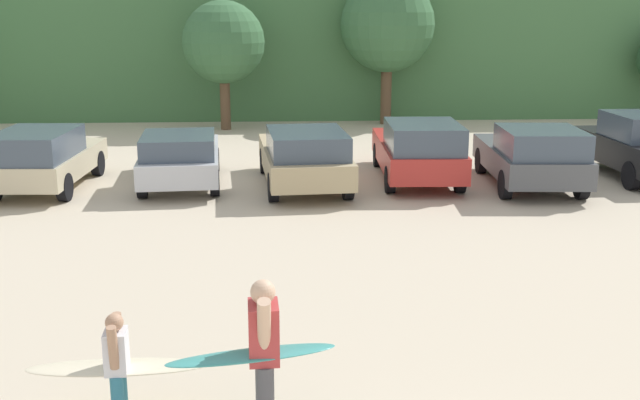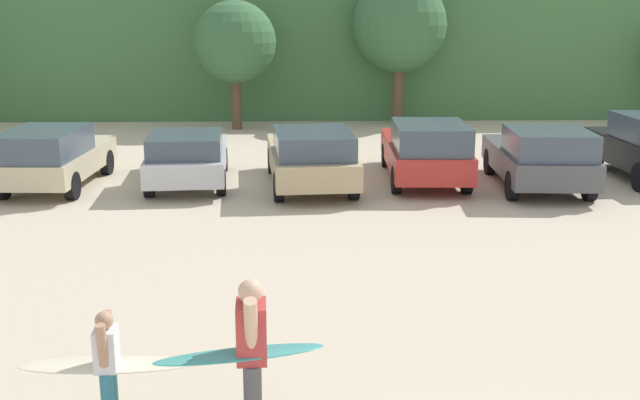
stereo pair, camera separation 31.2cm
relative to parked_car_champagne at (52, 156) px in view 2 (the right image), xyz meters
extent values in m
cube|color=#427042|center=(6.49, 17.18, 2.05)|extent=(108.00, 12.00, 5.72)
cylinder|color=brown|center=(3.74, 9.30, 0.12)|extent=(0.36, 0.36, 1.86)
sphere|color=#38663D|center=(3.74, 9.30, 2.29)|extent=(2.91, 2.91, 2.91)
cylinder|color=brown|center=(9.69, 10.36, 0.29)|extent=(0.41, 0.41, 2.19)
sphere|color=#38663D|center=(9.69, 10.36, 2.86)|extent=(3.48, 3.48, 3.48)
cube|color=beige|center=(0.01, 0.28, -0.20)|extent=(1.99, 4.27, 0.57)
cube|color=#3F4C5B|center=(-0.02, -0.50, 0.40)|extent=(1.77, 2.58, 0.63)
cylinder|color=black|center=(-0.73, 1.70, -0.48)|extent=(0.25, 0.66, 0.65)
cylinder|color=black|center=(0.89, 1.62, -0.48)|extent=(0.25, 0.66, 0.65)
cylinder|color=black|center=(-0.86, -1.06, -0.48)|extent=(0.25, 0.66, 0.65)
cylinder|color=black|center=(0.76, -1.14, -0.48)|extent=(0.25, 0.66, 0.65)
cube|color=silver|center=(3.20, 0.54, -0.21)|extent=(2.17, 4.45, 0.57)
cube|color=#3F4C5B|center=(3.26, -0.24, 0.32)|extent=(1.86, 2.27, 0.49)
cylinder|color=black|center=(2.26, 1.90, -0.50)|extent=(0.27, 0.64, 0.62)
cylinder|color=black|center=(3.93, 2.03, -0.50)|extent=(0.27, 0.64, 0.62)
cylinder|color=black|center=(2.48, -0.94, -0.50)|extent=(0.27, 0.64, 0.62)
cylinder|color=black|center=(4.14, -0.82, -0.50)|extent=(0.27, 0.64, 0.62)
cube|color=tan|center=(6.24, 0.17, -0.17)|extent=(2.28, 4.85, 0.60)
cube|color=#3F4C5B|center=(6.31, -0.66, 0.40)|extent=(1.94, 2.57, 0.56)
cylinder|color=black|center=(5.26, 1.65, -0.47)|extent=(0.27, 0.69, 0.67)
cylinder|color=black|center=(6.98, 1.79, -0.47)|extent=(0.27, 0.69, 0.67)
cylinder|color=black|center=(5.51, -1.45, -0.47)|extent=(0.27, 0.69, 0.67)
cylinder|color=black|center=(7.22, -1.31, -0.47)|extent=(0.27, 0.69, 0.67)
cube|color=#B72D28|center=(9.17, 0.80, -0.17)|extent=(2.01, 4.79, 0.63)
cube|color=#3F4C5B|center=(9.13, -0.32, 0.47)|extent=(1.78, 2.37, 0.64)
cylinder|color=black|center=(8.39, 2.39, -0.48)|extent=(0.24, 0.66, 0.65)
cylinder|color=black|center=(10.06, 2.33, -0.48)|extent=(0.24, 0.66, 0.65)
cylinder|color=black|center=(8.29, -0.73, -0.48)|extent=(0.24, 0.66, 0.65)
cylinder|color=black|center=(9.95, -0.79, -0.48)|extent=(0.24, 0.66, 0.65)
cube|color=#4C4F54|center=(11.82, -0.10, -0.16)|extent=(2.20, 4.42, 0.61)
cube|color=#3F4C5B|center=(11.76, -1.10, 0.45)|extent=(1.91, 2.18, 0.61)
cylinder|color=black|center=(11.03, 1.37, -0.47)|extent=(0.26, 0.69, 0.68)
cylinder|color=black|center=(12.78, 1.26, -0.47)|extent=(0.26, 0.69, 0.68)
cylinder|color=black|center=(10.86, -1.47, -0.47)|extent=(0.26, 0.69, 0.68)
cylinder|color=black|center=(12.61, -1.58, -0.47)|extent=(0.26, 0.69, 0.68)
cylinder|color=black|center=(14.09, 2.00, -0.46)|extent=(0.24, 0.71, 0.70)
cylinder|color=#4C4C51|center=(5.47, -11.08, -0.41)|extent=(0.19, 0.19, 0.80)
cube|color=#B23838|center=(5.47, -11.23, 0.30)|extent=(0.33, 0.42, 0.61)
sphere|color=#D8AD8C|center=(5.47, -11.23, 0.73)|extent=(0.26, 0.26, 0.26)
cylinder|color=#D8AD8C|center=(5.49, -11.45, 0.46)|extent=(0.15, 0.35, 0.66)
cylinder|color=#D8AD8C|center=(5.46, -11.00, 0.46)|extent=(0.15, 0.35, 0.66)
cylinder|color=teal|center=(3.93, -11.10, -0.51)|extent=(0.14, 0.14, 0.60)
cylinder|color=teal|center=(3.92, -10.89, -0.51)|extent=(0.14, 0.14, 0.60)
cube|color=silver|center=(3.93, -10.99, 0.02)|extent=(0.24, 0.32, 0.46)
sphere|color=tan|center=(3.93, -10.99, 0.34)|extent=(0.19, 0.19, 0.19)
cylinder|color=tan|center=(3.94, -11.16, 0.14)|extent=(0.11, 0.18, 0.49)
cylinder|color=tan|center=(3.92, -10.83, 0.14)|extent=(0.11, 0.14, 0.49)
ellipsoid|color=teal|center=(5.35, -11.24, 0.05)|extent=(1.84, 0.87, 0.15)
ellipsoid|color=beige|center=(3.90, -10.88, -0.22)|extent=(1.93, 0.56, 0.12)
camera|label=1|loc=(5.66, -18.53, 3.52)|focal=43.33mm
camera|label=2|loc=(5.97, -18.54, 3.52)|focal=43.33mm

